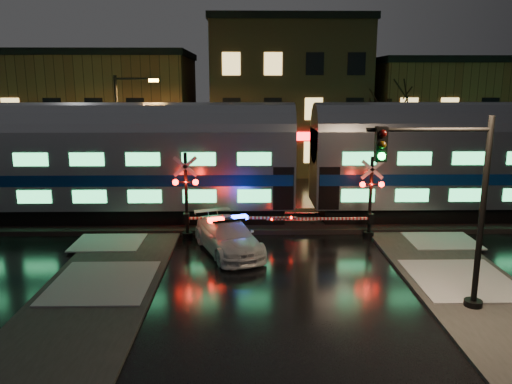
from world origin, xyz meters
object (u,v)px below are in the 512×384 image
police_car (228,236)px  crossing_signal_right (363,206)px  crossing_signal_left (194,204)px  streetlight (123,132)px  traffic_light (452,211)px

police_car → crossing_signal_right: crossing_signal_right is taller
crossing_signal_left → police_car: bearing=-48.4°
crossing_signal_right → crossing_signal_left: bearing=180.0°
police_car → crossing_signal_right: size_ratio=0.97×
police_car → streetlight: streetlight is taller
police_car → traffic_light: 9.44m
traffic_light → crossing_signal_right: bearing=112.1°
crossing_signal_left → traffic_light: traffic_light is taller
traffic_light → crossing_signal_left: bearing=154.1°
crossing_signal_right → streetlight: 14.42m
streetlight → crossing_signal_left: bearing=-54.8°
crossing_signal_left → traffic_light: size_ratio=0.92×
police_car → crossing_signal_right: (6.14, 1.80, 0.87)m
crossing_signal_left → streetlight: bearing=125.2°
police_car → streetlight: bearing=105.8°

